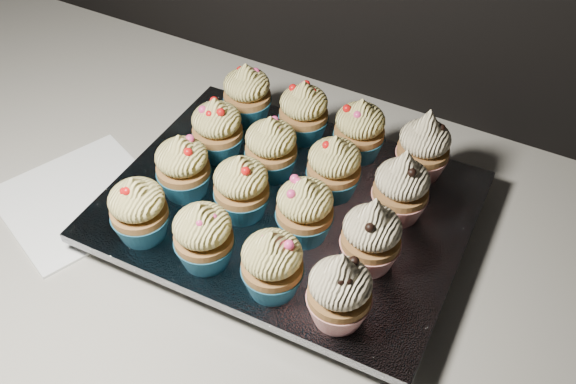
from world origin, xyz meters
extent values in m
cube|color=beige|center=(0.00, 1.70, 0.88)|extent=(2.44, 0.64, 0.04)
cube|color=white|center=(-0.18, 1.63, 0.90)|extent=(0.23, 0.23, 0.00)
cube|color=black|center=(0.06, 1.72, 0.91)|extent=(0.38, 0.30, 0.02)
cube|color=silver|center=(0.06, 1.72, 0.93)|extent=(0.42, 0.33, 0.01)
cone|color=#1A5C7C|center=(-0.06, 1.60, 0.95)|extent=(0.06, 0.06, 0.03)
ellipsoid|color=#F4DF7B|center=(-0.06, 1.60, 0.99)|extent=(0.06, 0.06, 0.04)
cone|color=#F4DF7B|center=(-0.06, 1.60, 1.01)|extent=(0.03, 0.03, 0.02)
cone|color=#1A5C7C|center=(0.02, 1.60, 0.95)|extent=(0.06, 0.06, 0.03)
ellipsoid|color=#F4DF7B|center=(0.02, 1.60, 0.99)|extent=(0.06, 0.06, 0.04)
cone|color=#F4DF7B|center=(0.02, 1.60, 1.01)|extent=(0.03, 0.03, 0.02)
cone|color=#1A5C7C|center=(0.10, 1.60, 0.95)|extent=(0.06, 0.06, 0.03)
ellipsoid|color=#F4DF7B|center=(0.10, 1.60, 0.99)|extent=(0.06, 0.06, 0.04)
cone|color=#F4DF7B|center=(0.10, 1.60, 1.01)|extent=(0.03, 0.03, 0.02)
cone|color=#AC1A17|center=(0.18, 1.60, 0.95)|extent=(0.06, 0.06, 0.03)
ellipsoid|color=beige|center=(0.18, 1.60, 0.99)|extent=(0.06, 0.06, 0.04)
cone|color=beige|center=(0.18, 1.60, 1.02)|extent=(0.03, 0.03, 0.03)
cone|color=#1A5C7C|center=(-0.06, 1.68, 0.95)|extent=(0.06, 0.06, 0.03)
ellipsoid|color=#F4DF7B|center=(-0.06, 1.68, 0.99)|extent=(0.06, 0.06, 0.04)
cone|color=#F4DF7B|center=(-0.06, 1.68, 1.01)|extent=(0.03, 0.03, 0.02)
cone|color=#1A5C7C|center=(0.02, 1.68, 0.95)|extent=(0.06, 0.06, 0.03)
ellipsoid|color=#F4DF7B|center=(0.02, 1.68, 0.99)|extent=(0.06, 0.06, 0.04)
cone|color=#F4DF7B|center=(0.02, 1.68, 1.01)|extent=(0.03, 0.03, 0.02)
cone|color=#1A5C7C|center=(0.10, 1.68, 0.95)|extent=(0.06, 0.06, 0.03)
ellipsoid|color=#F4DF7B|center=(0.10, 1.68, 0.99)|extent=(0.06, 0.06, 0.04)
cone|color=#F4DF7B|center=(0.10, 1.68, 1.01)|extent=(0.03, 0.03, 0.02)
cone|color=#AC1A17|center=(0.18, 1.68, 0.95)|extent=(0.06, 0.06, 0.03)
ellipsoid|color=beige|center=(0.18, 1.68, 0.99)|extent=(0.06, 0.06, 0.04)
cone|color=beige|center=(0.18, 1.68, 1.02)|extent=(0.03, 0.03, 0.03)
cone|color=#1A5C7C|center=(-0.06, 1.75, 0.95)|extent=(0.06, 0.06, 0.03)
ellipsoid|color=#F4DF7B|center=(-0.06, 1.75, 0.99)|extent=(0.06, 0.06, 0.04)
cone|color=#F4DF7B|center=(-0.06, 1.75, 1.01)|extent=(0.03, 0.03, 0.02)
cone|color=#1A5C7C|center=(0.02, 1.75, 0.95)|extent=(0.06, 0.06, 0.03)
ellipsoid|color=#F4DF7B|center=(0.02, 1.75, 0.99)|extent=(0.06, 0.06, 0.04)
cone|color=#F4DF7B|center=(0.02, 1.75, 1.01)|extent=(0.03, 0.03, 0.02)
cone|color=#1A5C7C|center=(0.10, 1.76, 0.95)|extent=(0.06, 0.06, 0.03)
ellipsoid|color=#F4DF7B|center=(0.10, 1.76, 0.99)|extent=(0.06, 0.06, 0.04)
cone|color=#F4DF7B|center=(0.10, 1.76, 1.01)|extent=(0.03, 0.03, 0.02)
cone|color=#AC1A17|center=(0.18, 1.76, 0.95)|extent=(0.06, 0.06, 0.03)
ellipsoid|color=beige|center=(0.18, 1.76, 0.99)|extent=(0.06, 0.06, 0.04)
cone|color=beige|center=(0.18, 1.76, 1.02)|extent=(0.03, 0.03, 0.03)
cone|color=#1A5C7C|center=(-0.06, 1.83, 0.95)|extent=(0.06, 0.06, 0.03)
ellipsoid|color=#F4DF7B|center=(-0.06, 1.83, 0.99)|extent=(0.06, 0.06, 0.04)
cone|color=#F4DF7B|center=(-0.06, 1.83, 1.01)|extent=(0.03, 0.03, 0.02)
cone|color=#1A5C7C|center=(0.02, 1.83, 0.95)|extent=(0.06, 0.06, 0.03)
ellipsoid|color=#F4DF7B|center=(0.02, 1.83, 0.99)|extent=(0.06, 0.06, 0.04)
cone|color=#F4DF7B|center=(0.02, 1.83, 1.01)|extent=(0.03, 0.03, 0.02)
cone|color=#1A5C7C|center=(0.09, 1.84, 0.95)|extent=(0.06, 0.06, 0.03)
ellipsoid|color=#F4DF7B|center=(0.09, 1.84, 0.99)|extent=(0.06, 0.06, 0.04)
cone|color=#F4DF7B|center=(0.09, 1.84, 1.01)|extent=(0.03, 0.03, 0.02)
cone|color=#AC1A17|center=(0.17, 1.84, 0.95)|extent=(0.06, 0.06, 0.03)
ellipsoid|color=beige|center=(0.17, 1.84, 0.99)|extent=(0.06, 0.06, 0.04)
cone|color=beige|center=(0.17, 1.84, 1.02)|extent=(0.03, 0.03, 0.03)
camera|label=1|loc=(0.31, 1.26, 1.46)|focal=40.00mm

